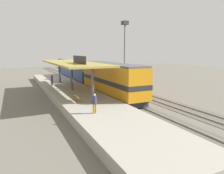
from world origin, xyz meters
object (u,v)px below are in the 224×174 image
freight_car (106,73)px  platform_bench (75,97)px  passenger_carriage_single (75,70)px  light_mast (125,39)px  person_waiting (72,82)px  person_boarding (95,102)px  locomotive (111,80)px  person_walking (52,79)px

freight_car → platform_bench: bearing=-123.1°
platform_bench → passenger_carriage_single: 22.78m
freight_car → light_mast: (3.20, -1.82, 6.43)m
person_waiting → person_boarding: 12.98m
light_mast → person_boarding: bearing=-124.9°
platform_bench → freight_car: size_ratio=0.14×
person_boarding → freight_car: bearing=64.1°
freight_car → light_mast: light_mast is taller
passenger_carriage_single → locomotive: bearing=-90.0°
locomotive → light_mast: (7.80, 10.50, 5.99)m
locomotive → person_boarding: (-5.68, -8.82, -0.56)m
platform_bench → person_walking: person_walking is taller
light_mast → passenger_carriage_single: bearing=136.1°
locomotive → person_walking: (-6.40, 7.80, -0.56)m
person_walking → person_boarding: (0.72, -16.62, 0.00)m
locomotive → passenger_carriage_single: 18.00m
passenger_carriage_single → person_boarding: bearing=-102.0°
platform_bench → locomotive: size_ratio=0.12×
freight_car → person_walking: bearing=-157.6°
person_waiting → person_walking: bearing=119.7°
passenger_carriage_single → person_walking: size_ratio=11.70×
locomotive → person_boarding: locomotive is taller
freight_car → person_waiting: freight_car is taller
platform_bench → passenger_carriage_single: bearing=74.7°
person_waiting → freight_car: bearing=42.8°
platform_bench → light_mast: (13.80, 14.46, 7.05)m
person_waiting → person_walking: (-2.12, 3.71, 0.00)m
freight_car → locomotive: bearing=-110.5°
person_walking → person_boarding: size_ratio=1.00×
locomotive → light_mast: size_ratio=1.23×
locomotive → person_walking: bearing=129.4°
passenger_carriage_single → freight_car: passenger_carriage_single is taller
locomotive → person_waiting: size_ratio=8.44×
light_mast → person_waiting: (-12.08, -6.42, -6.54)m
platform_bench → person_walking: size_ratio=0.99×
person_waiting → passenger_carriage_single: bearing=72.9°
locomotive → person_boarding: size_ratio=8.44×
person_walking → passenger_carriage_single: bearing=57.9°
platform_bench → locomotive: 7.27m
freight_car → person_boarding: bearing=-115.9°
passenger_carriage_single → freight_car: 7.32m
platform_bench → locomotive: bearing=33.4°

